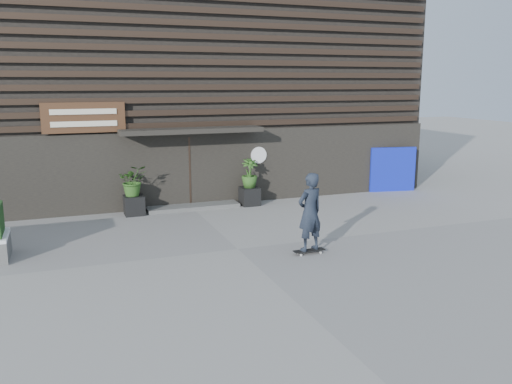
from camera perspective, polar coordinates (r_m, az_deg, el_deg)
name	(u,v)px	position (r m, az deg, el deg)	size (l,w,h in m)	color
ground	(238,249)	(13.13, -1.99, -6.16)	(80.00, 80.00, 0.00)	gray
entrance_step	(193,206)	(17.38, -6.82, -1.56)	(3.00, 0.80, 0.12)	#4F4F4C
planter_pot_left	(134,205)	(16.80, -12.98, -1.40)	(0.60, 0.60, 0.60)	black
bamboo_left	(133,181)	(16.64, -13.11, 1.21)	(0.86, 0.75, 0.96)	#2D591E
planter_pot_right	(250,196)	(17.67, -0.69, -0.46)	(0.60, 0.60, 0.60)	black
bamboo_right	(250,173)	(17.52, -0.70, 2.04)	(0.54, 0.54, 0.96)	#2D591E
blue_tarp	(393,169)	(20.50, 14.49, 2.37)	(1.77, 0.12, 1.66)	#0D1AAF
building	(159,83)	(22.17, -10.45, 11.44)	(18.00, 11.00, 8.00)	black
skateboarder	(310,212)	(12.55, 5.82, -2.18)	(0.78, 0.61, 1.97)	black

